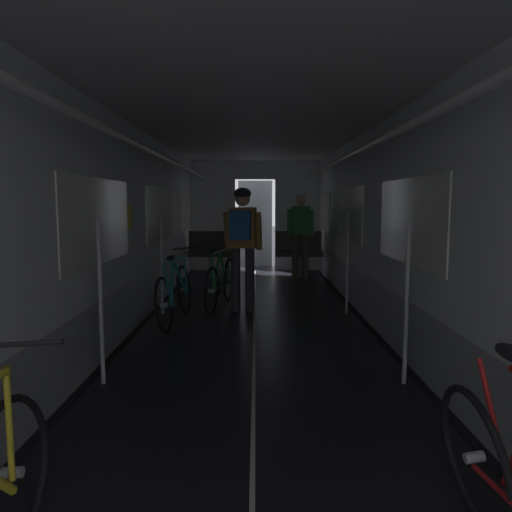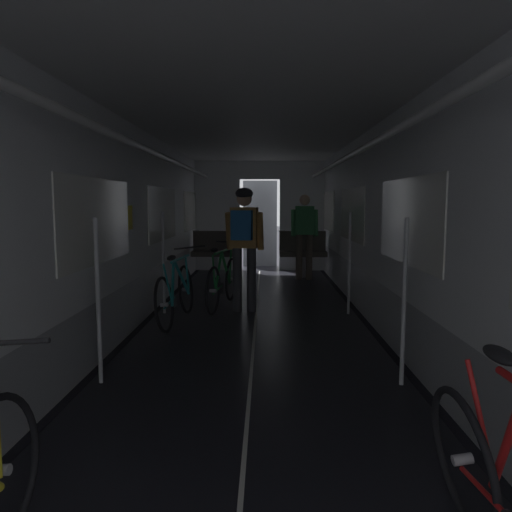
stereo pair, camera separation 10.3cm
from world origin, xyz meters
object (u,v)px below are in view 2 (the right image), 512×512
(bicycle_green_in_aisle, at_px, (223,281))
(person_cyclist_aisle, at_px, (244,235))
(bench_seat_far_left, at_px, (216,249))
(bicycle_teal, at_px, (176,293))
(person_standing_near_bench, at_px, (304,231))
(bench_seat_far_right, at_px, (303,249))

(bicycle_green_in_aisle, bearing_deg, person_cyclist_aisle, -39.26)
(bench_seat_far_left, xyz_separation_m, bicycle_teal, (-0.11, -3.88, -0.19))
(bicycle_teal, distance_m, person_standing_near_bench, 4.04)
(person_cyclist_aisle, xyz_separation_m, bicycle_green_in_aisle, (-0.33, 0.27, -0.69))
(bench_seat_far_right, distance_m, person_standing_near_bench, 0.55)
(bench_seat_far_right, xyz_separation_m, person_cyclist_aisle, (-1.07, -3.25, 0.50))
(person_cyclist_aisle, height_order, person_standing_near_bench, person_cyclist_aisle)
(bicycle_teal, xyz_separation_m, bicycle_green_in_aisle, (0.51, 0.90, 0.00))
(bench_seat_far_left, relative_size, person_cyclist_aisle, 0.57)
(bench_seat_far_right, relative_size, bicycle_green_in_aisle, 0.59)
(person_standing_near_bench, bearing_deg, bicycle_teal, -118.58)
(bench_seat_far_right, bearing_deg, person_standing_near_bench, -89.59)
(person_cyclist_aisle, bearing_deg, person_standing_near_bench, 69.58)
(bench_seat_far_right, distance_m, bicycle_teal, 4.33)
(bicycle_green_in_aisle, bearing_deg, person_standing_near_bench, 61.82)
(bench_seat_far_left, xyz_separation_m, person_cyclist_aisle, (0.73, -3.25, 0.50))
(person_standing_near_bench, bearing_deg, bench_seat_far_left, 168.21)
(person_cyclist_aisle, relative_size, bicycle_green_in_aisle, 1.03)
(bicycle_teal, relative_size, person_cyclist_aisle, 0.98)
(bicycle_teal, bearing_deg, bench_seat_far_right, 63.84)
(bench_seat_far_left, relative_size, person_standing_near_bench, 0.58)
(bicycle_teal, xyz_separation_m, person_cyclist_aisle, (0.84, 0.63, 0.69))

